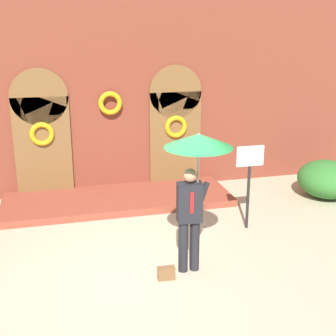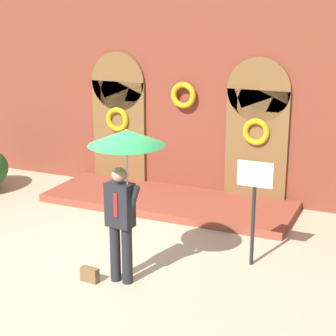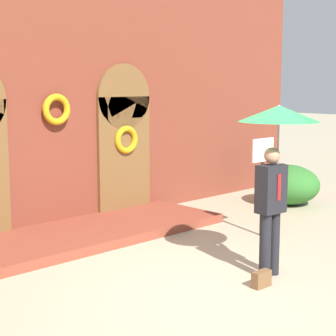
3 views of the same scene
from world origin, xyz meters
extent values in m
plane|color=tan|center=(0.00, 0.00, 0.00)|extent=(80.00, 80.00, 0.00)
cube|color=brown|center=(0.00, 4.20, 2.80)|extent=(14.00, 0.50, 5.60)
cube|color=brown|center=(1.60, 3.91, 1.20)|extent=(1.30, 0.08, 2.40)
cylinder|color=brown|center=(1.60, 3.91, 2.40)|extent=(1.30, 0.08, 1.30)
torus|color=#C69314|center=(1.60, 3.84, 1.55)|extent=(0.56, 0.12, 0.56)
torus|color=#C69314|center=(0.00, 3.84, 2.20)|extent=(0.56, 0.12, 0.56)
cube|color=brown|center=(0.00, 3.05, 0.08)|extent=(5.20, 1.80, 0.16)
cylinder|color=black|center=(0.61, -0.31, 0.45)|extent=(0.16, 0.16, 0.90)
cylinder|color=black|center=(0.81, -0.31, 0.45)|extent=(0.16, 0.16, 0.90)
cube|color=black|center=(0.71, -0.31, 1.23)|extent=(0.42, 0.28, 0.66)
cube|color=#A51919|center=(0.71, -0.44, 1.27)|extent=(0.06, 0.02, 0.36)
sphere|color=#A87A5B|center=(0.71, -0.31, 1.69)|extent=(0.22, 0.22, 0.22)
cylinder|color=black|center=(0.93, -0.31, 1.33)|extent=(0.22, 0.09, 0.46)
cylinder|color=gray|center=(0.84, -0.31, 1.65)|extent=(0.02, 0.02, 0.98)
cone|color=#1E7538|center=(0.84, -0.31, 2.25)|extent=(1.10, 1.10, 0.22)
cone|color=white|center=(0.84, -0.31, 2.27)|extent=(0.61, 0.60, 0.20)
cube|color=brown|center=(0.27, -0.51, 0.11)|extent=(0.29, 0.14, 0.22)
cylinder|color=black|center=(2.34, 1.05, 0.65)|extent=(0.06, 0.06, 1.30)
cube|color=white|center=(2.34, 1.05, 1.52)|extent=(0.56, 0.03, 0.40)
ellipsoid|color=#2D6B28|center=(4.90, 2.24, 0.44)|extent=(1.35, 1.44, 0.88)
camera|label=1|loc=(-1.37, -7.05, 4.02)|focal=50.00mm
camera|label=2|loc=(4.44, -7.06, 4.03)|focal=60.00mm
camera|label=3|loc=(-5.52, -4.74, 2.64)|focal=60.00mm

